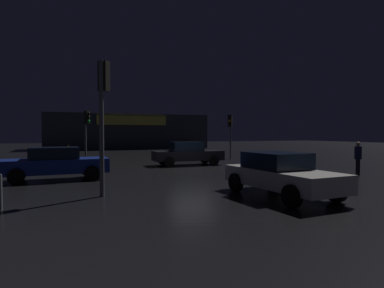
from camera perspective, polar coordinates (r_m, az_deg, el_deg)
The scene contains 11 objects.
ground_plane at distance 19.34m, azimuth 0.06°, elevation -4.41°, with size 120.00×120.00×0.00m, color black.
store_building at distance 47.47m, azimuth -11.16°, elevation 2.10°, with size 21.49×7.75×4.68m.
traffic_signal_main at distance 26.88m, azimuth 6.56°, elevation 3.17°, with size 0.42×0.42×3.61m.
traffic_signal_opposite at distance 24.23m, azimuth -17.65°, elevation 3.15°, with size 0.41×0.43×3.66m.
traffic_signal_cross_left at distance 11.51m, azimuth -15.06°, elevation 7.03°, with size 0.42×0.43×4.52m.
car_near at distance 16.09m, azimuth -22.50°, elevation -3.07°, with size 4.57×1.98×1.49m.
car_far at distance 11.52m, azimuth 14.98°, elevation -4.97°, with size 2.22×4.48×1.46m.
car_crossing at distance 21.91m, azimuth -0.77°, elevation -1.62°, with size 4.65×2.02×1.55m.
pedestrian at distance 18.48m, azimuth 26.66°, elevation -1.84°, with size 0.43×0.43×1.69m.
bollard_kerb_a at distance 26.20m, azimuth -20.48°, elevation -1.51°, with size 0.08×0.08×1.25m, color gold.
bollard_kerb_b at distance 10.58m, azimuth -30.20°, elevation -7.19°, with size 0.14×0.14×0.98m, color #595B60.
Camera 1 is at (-7.13, -17.85, 2.11)m, focal length 31.00 mm.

